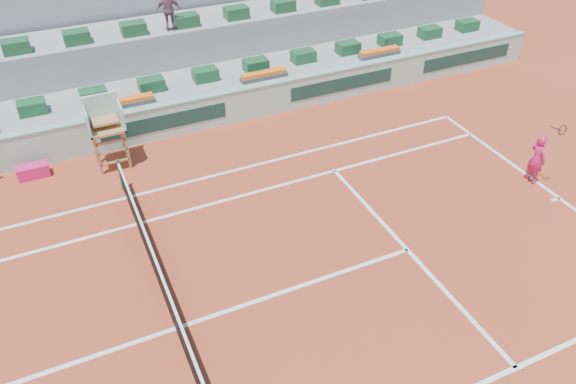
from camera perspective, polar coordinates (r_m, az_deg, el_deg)
name	(u,v)px	position (r m, az deg, el deg)	size (l,w,h in m)	color
ground	(176,328)	(13.62, -11.30, -13.44)	(90.00, 90.00, 0.00)	#9C341E
seating_tier_lower	(94,105)	(21.82, -19.07, 8.32)	(36.00, 4.00, 1.20)	#959593
seating_tier_upper	(84,70)	(22.98, -20.05, 11.53)	(36.00, 2.40, 2.60)	#959593
stadium_back_wall	(72,33)	(24.13, -21.07, 14.85)	(36.00, 0.40, 4.40)	#959593
player_bag	(33,171)	(19.49, -24.48, 1.94)	(0.95, 0.42, 0.42)	#E01D66
spectator_mid	(169,10)	(21.94, -12.01, 17.63)	(0.89, 0.37, 1.52)	#724C59
court_lines	(176,328)	(13.62, -11.30, -13.43)	(23.89, 11.09, 0.01)	white
tennis_net	(173,313)	(13.22, -11.57, -11.98)	(0.10, 11.97, 1.10)	black
advertising_hoarding	(106,133)	(19.86, -18.02, 5.74)	(36.00, 0.34, 1.26)	#A6D1BE
umpire_chair	(105,123)	(18.55, -18.08, 6.69)	(1.10, 0.90, 2.40)	#9D683B
seat_row_lower	(94,95)	(20.65, -19.12, 9.26)	(32.90, 0.60, 0.44)	#194B29
seat_row_upper	(77,37)	(21.86, -20.67, 14.52)	(32.90, 0.60, 0.44)	#194B29
flower_planters	(51,117)	(19.94, -22.92, 7.03)	(26.80, 0.36, 0.28)	#4B4B4B
tennis_player	(537,158)	(18.84, 23.99, 3.13)	(0.43, 0.87, 2.28)	#E01D66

